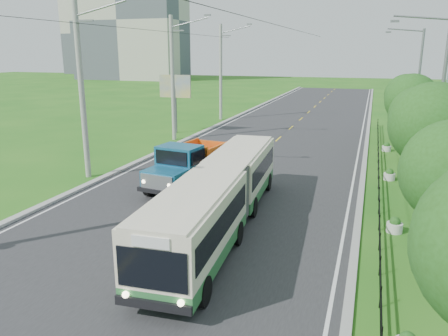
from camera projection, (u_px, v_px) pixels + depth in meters
The scene contains 25 objects.
ground at pixel (135, 266), 15.11m from camera, with size 240.00×240.00×0.00m, color #206117.
road at pixel (268, 148), 33.41m from camera, with size 14.00×120.00×0.02m, color #28282B.
curb_left at pixel (181, 142), 35.62m from camera, with size 0.40×120.00×0.15m, color #9E9E99.
curb_right at pixel (365, 155), 31.18m from camera, with size 0.30×120.00×0.10m, color #9E9E99.
edge_line_left at pixel (188, 143), 35.47m from camera, with size 0.12×120.00×0.00m, color silver.
edge_line_right at pixel (358, 155), 31.34m from camera, with size 0.12×120.00×0.00m, color silver.
centre_dash at pixel (135, 265), 15.10m from camera, with size 0.12×2.20×0.00m, color yellow.
railing_right at pixel (378, 174), 25.36m from camera, with size 0.04×40.00×0.60m, color black.
pole_near at pixel (82, 90), 24.59m from camera, with size 3.51×0.32×10.00m.
pole_mid at pixel (173, 78), 35.57m from camera, with size 3.51×0.32×10.00m.
pole_far at pixel (221, 72), 46.56m from camera, with size 3.51×0.32×10.00m.
tree_third at pixel (433, 130), 18.48m from camera, with size 3.60×3.62×6.00m.
tree_fourth at pixel (419, 119), 24.07m from camera, with size 3.24×3.31×5.40m.
tree_fifth at pixel (412, 103), 29.49m from camera, with size 3.48×3.52×5.80m.
tree_back at pixel (406, 97), 35.04m from camera, with size 3.30×3.36×5.50m.
streetlight_mid at pixel (438, 96), 23.36m from camera, with size 3.02×0.20×9.07m.
streetlight_far at pixel (417, 80), 36.17m from camera, with size 3.02×0.20×9.07m.
planter_near at pixel (395, 226), 17.86m from camera, with size 0.64×0.64×0.67m.
planter_mid at pixel (389, 175), 25.18m from camera, with size 0.64×0.64×0.67m.
planter_far at pixel (387, 147), 32.50m from camera, with size 0.64×0.64×0.67m.
billboard_left at pixel (175, 90), 39.02m from camera, with size 3.00×0.20×5.20m.
apartment_near at pixel (131, 21), 115.23m from camera, with size 28.00×14.00×30.00m, color #B7B2A3.
apartment_far at pixel (104, 34), 146.37m from camera, with size 24.00×14.00×26.00m, color #B7B2A3.
bus at pixel (221, 193), 17.83m from camera, with size 3.10×13.85×2.65m.
dump_truck at pixel (188, 163), 23.43m from camera, with size 2.98×6.16×2.49m.
Camera 1 is at (7.31, -12.01, 7.17)m, focal length 35.00 mm.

